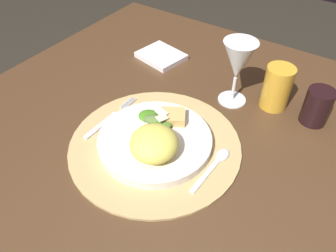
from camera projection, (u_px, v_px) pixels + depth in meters
dining_table at (183, 187)px, 0.82m from camera, size 1.14×1.08×0.76m
placemat at (155, 145)px, 0.71m from camera, size 0.37×0.37×0.01m
dinner_plate at (155, 141)px, 0.71m from camera, size 0.24×0.24×0.02m
pasta_serving at (154, 143)px, 0.65m from camera, size 0.14×0.14×0.05m
salad_greens at (157, 121)px, 0.72m from camera, size 0.09×0.08×0.03m
bread_piece at (173, 117)px, 0.73m from camera, size 0.07×0.07×0.02m
fork at (109, 119)px, 0.77m from camera, size 0.02×0.17×0.00m
spoon at (216, 162)px, 0.67m from camera, size 0.02×0.14×0.01m
napkin at (161, 56)px, 0.97m from camera, size 0.14×0.13×0.02m
wine_glass at (238, 62)px, 0.76m from camera, size 0.08×0.08×0.16m
amber_tumbler at (277, 87)px, 0.78m from camera, size 0.07×0.07×0.11m
dark_tumbler at (317, 106)px, 0.75m from camera, size 0.06×0.06×0.09m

